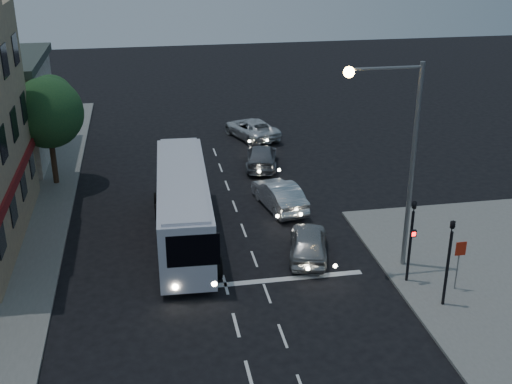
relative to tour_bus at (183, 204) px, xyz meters
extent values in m
plane|color=black|center=(1.36, -6.56, -1.84)|extent=(120.00, 120.00, 0.00)
cube|color=silver|center=(1.36, -10.56, -1.83)|extent=(0.12, 1.60, 0.01)
cube|color=silver|center=(1.36, -7.56, -1.83)|extent=(0.12, 1.60, 0.01)
cube|color=silver|center=(1.36, -4.56, -1.83)|extent=(0.12, 1.60, 0.01)
cube|color=silver|center=(1.36, -1.56, -1.83)|extent=(0.12, 1.60, 0.01)
cube|color=silver|center=(1.36, 1.44, -1.83)|extent=(0.12, 1.60, 0.01)
cube|color=silver|center=(1.36, 4.44, -1.83)|extent=(0.12, 1.60, 0.01)
cube|color=silver|center=(1.36, 7.44, -1.83)|extent=(0.12, 1.60, 0.01)
cube|color=silver|center=(1.36, 10.44, -1.83)|extent=(0.12, 1.60, 0.01)
cube|color=silver|center=(2.96, -8.56, -1.83)|extent=(0.10, 1.50, 0.01)
cube|color=silver|center=(2.96, -5.56, -1.83)|extent=(0.10, 1.50, 0.01)
cube|color=silver|center=(2.96, -2.56, -1.83)|extent=(0.10, 1.50, 0.01)
cube|color=silver|center=(2.96, 0.44, -1.83)|extent=(0.10, 1.50, 0.01)
cube|color=silver|center=(2.96, 3.44, -1.83)|extent=(0.10, 1.50, 0.01)
cube|color=silver|center=(2.96, 6.44, -1.83)|extent=(0.10, 1.50, 0.01)
cube|color=silver|center=(2.96, 9.44, -1.83)|extent=(0.10, 1.50, 0.01)
cube|color=silver|center=(2.96, 12.44, -1.83)|extent=(0.10, 1.50, 0.01)
cube|color=silver|center=(3.36, -4.56, -1.83)|extent=(8.00, 0.35, 0.01)
cube|color=silver|center=(0.00, 0.00, -0.04)|extent=(2.76, 11.13, 2.94)
cube|color=silver|center=(0.00, 0.00, 1.48)|extent=(2.37, 10.74, 0.17)
cube|color=black|center=(0.00, -5.47, 0.42)|extent=(2.12, 0.20, 1.38)
cube|color=black|center=(1.16, 0.46, 0.56)|extent=(0.42, 9.19, 0.83)
cube|color=black|center=(-1.16, 0.46, 0.56)|extent=(0.42, 9.19, 0.83)
cube|color=#9F001F|center=(1.17, 0.92, -0.46)|extent=(0.24, 5.06, 1.29)
cube|color=#9F001F|center=(-1.17, 0.92, -0.46)|extent=(0.24, 5.06, 1.29)
cylinder|color=black|center=(-1.15, -3.86, -1.38)|extent=(0.36, 0.93, 0.92)
cylinder|color=black|center=(1.15, -3.86, -1.38)|extent=(0.36, 0.93, 0.92)
cylinder|color=black|center=(-1.15, 2.30, -1.38)|extent=(0.36, 0.93, 0.92)
cylinder|color=black|center=(1.15, 2.30, -1.38)|extent=(0.36, 0.93, 0.92)
cylinder|color=black|center=(-1.15, 3.86, -1.38)|extent=(0.36, 0.93, 0.92)
cylinder|color=black|center=(1.15, 3.86, -1.38)|extent=(0.36, 0.93, 0.92)
cylinder|color=#FFF2CC|center=(-0.78, -5.54, -1.15)|extent=(0.24, 0.06, 0.24)
cylinder|color=#FFF2CC|center=(0.78, -5.54, -1.15)|extent=(0.24, 0.06, 0.24)
imported|color=#ACACAC|center=(5.44, -2.76, -1.12)|extent=(2.70, 4.48, 1.43)
imported|color=silver|center=(5.27, 2.81, -1.09)|extent=(2.36, 4.74, 1.49)
imported|color=gray|center=(5.51, 9.18, -1.16)|extent=(2.78, 4.92, 1.35)
imported|color=silver|center=(5.90, 15.03, -1.13)|extent=(3.89, 5.53, 1.40)
cylinder|color=black|center=(8.96, -5.76, -0.12)|extent=(0.12, 0.12, 3.20)
imported|color=black|center=(8.96, -5.76, 1.93)|extent=(0.15, 0.18, 0.90)
cube|color=black|center=(8.96, -5.94, 0.58)|extent=(0.25, 0.12, 0.30)
cube|color=#FF0C0C|center=(8.96, -6.01, 0.58)|extent=(0.16, 0.02, 0.18)
cylinder|color=black|center=(9.66, -7.76, -0.12)|extent=(0.12, 0.12, 3.20)
imported|color=black|center=(9.66, -7.76, 1.93)|extent=(0.18, 0.15, 0.90)
cylinder|color=slate|center=(10.66, -6.76, -0.72)|extent=(0.06, 0.06, 2.00)
cube|color=#AF1F0B|center=(10.66, -6.83, 0.18)|extent=(0.45, 0.03, 0.60)
cylinder|color=slate|center=(9.36, -4.36, 2.78)|extent=(0.20, 0.20, 9.00)
cylinder|color=slate|center=(7.86, -4.36, 7.08)|extent=(3.00, 0.12, 0.12)
sphere|color=#FFBF59|center=(6.36, -4.36, 6.98)|extent=(0.44, 0.44, 0.44)
cube|color=maroon|center=(-7.59, 1.44, 1.28)|extent=(0.15, 12.00, 0.50)
cube|color=black|center=(-7.62, -3.06, 0.48)|extent=(0.06, 1.30, 1.50)
cube|color=black|center=(-7.62, -0.06, 0.48)|extent=(0.06, 1.30, 1.50)
cube|color=black|center=(-7.62, 2.94, 0.48)|extent=(0.06, 1.30, 1.50)
cube|color=black|center=(-7.62, 5.94, 0.48)|extent=(0.06, 1.30, 1.50)
cube|color=black|center=(-7.62, -0.06, 3.48)|extent=(0.06, 1.30, 1.50)
cube|color=black|center=(-7.62, 2.94, 3.48)|extent=(0.06, 1.30, 1.50)
cube|color=black|center=(-7.62, 5.94, 3.48)|extent=(0.06, 1.30, 1.50)
cube|color=black|center=(-7.62, 2.94, 6.48)|extent=(0.06, 1.30, 1.50)
cube|color=black|center=(-7.62, 5.94, 6.48)|extent=(0.06, 1.30, 1.50)
cylinder|color=black|center=(-6.84, 8.44, -0.32)|extent=(0.32, 0.32, 2.80)
sphere|color=#1B4223|center=(-6.84, 8.44, 2.48)|extent=(4.00, 4.00, 4.00)
sphere|color=#2C5D28|center=(-6.64, 9.04, 3.18)|extent=(2.60, 2.60, 2.60)
sphere|color=#1B4223|center=(-7.14, 7.84, 2.88)|extent=(2.40, 2.40, 2.40)
camera|label=1|loc=(-1.56, -27.89, 12.28)|focal=45.00mm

